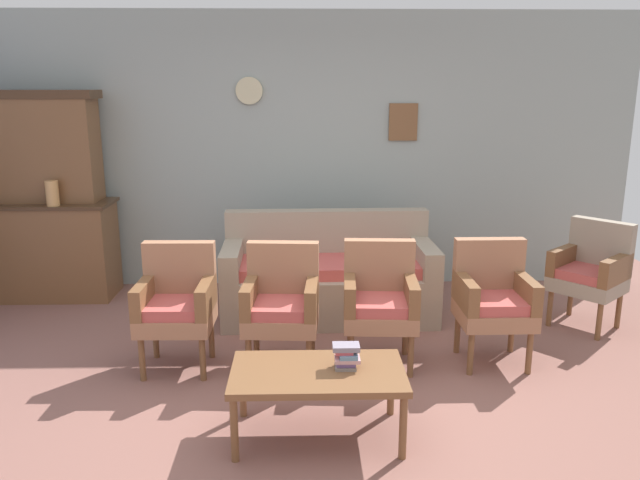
{
  "coord_description": "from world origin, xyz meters",
  "views": [
    {
      "loc": [
        -0.08,
        -3.61,
        2.01
      ],
      "look_at": [
        0.04,
        1.03,
        0.85
      ],
      "focal_mm": 35.05,
      "sensor_mm": 36.0,
      "label": 1
    }
  ],
  "objects_px": {
    "floral_couch": "(329,279)",
    "armchair_by_doorway": "(282,301)",
    "armchair_near_cabinet": "(177,301)",
    "armchair_near_couch_end": "(380,298)",
    "wingback_chair_by_fireplace": "(591,269)",
    "book_stack_on_table": "(346,356)",
    "side_cabinet": "(55,250)",
    "vase_on_cabinet": "(52,193)",
    "armchair_row_middle": "(493,297)",
    "coffee_table": "(318,377)"
  },
  "relations": [
    {
      "from": "floral_couch",
      "to": "side_cabinet",
      "type": "bearing_deg",
      "value": 167.6
    },
    {
      "from": "floral_couch",
      "to": "armchair_near_cabinet",
      "type": "relative_size",
      "value": 2.07
    },
    {
      "from": "armchair_near_couch_end",
      "to": "coffee_table",
      "type": "xyz_separation_m",
      "value": [
        -0.47,
        -1.0,
        -0.12
      ]
    },
    {
      "from": "armchair_row_middle",
      "to": "wingback_chair_by_fireplace",
      "type": "height_order",
      "value": "same"
    },
    {
      "from": "floral_couch",
      "to": "book_stack_on_table",
      "type": "distance_m",
      "value": 1.98
    },
    {
      "from": "floral_couch",
      "to": "coffee_table",
      "type": "xyz_separation_m",
      "value": [
        -0.14,
        -2.0,
        0.05
      ]
    },
    {
      "from": "armchair_near_cabinet",
      "to": "armchair_near_couch_end",
      "type": "bearing_deg",
      "value": 0.82
    },
    {
      "from": "side_cabinet",
      "to": "book_stack_on_table",
      "type": "distance_m",
      "value": 3.67
    },
    {
      "from": "side_cabinet",
      "to": "coffee_table",
      "type": "height_order",
      "value": "side_cabinet"
    },
    {
      "from": "armchair_near_cabinet",
      "to": "book_stack_on_table",
      "type": "bearing_deg",
      "value": -39.47
    },
    {
      "from": "armchair_near_cabinet",
      "to": "armchair_near_couch_end",
      "type": "xyz_separation_m",
      "value": [
        1.46,
        0.02,
        0.0
      ]
    },
    {
      "from": "armchair_near_couch_end",
      "to": "book_stack_on_table",
      "type": "height_order",
      "value": "armchair_near_couch_end"
    },
    {
      "from": "floral_couch",
      "to": "wingback_chair_by_fireplace",
      "type": "distance_m",
      "value": 2.22
    },
    {
      "from": "armchair_near_couch_end",
      "to": "coffee_table",
      "type": "height_order",
      "value": "armchair_near_couch_end"
    },
    {
      "from": "armchair_by_doorway",
      "to": "coffee_table",
      "type": "bearing_deg",
      "value": -75.95
    },
    {
      "from": "wingback_chair_by_fireplace",
      "to": "book_stack_on_table",
      "type": "relative_size",
      "value": 5.71
    },
    {
      "from": "floral_couch",
      "to": "coffee_table",
      "type": "distance_m",
      "value": 2.01
    },
    {
      "from": "vase_on_cabinet",
      "to": "armchair_by_doorway",
      "type": "bearing_deg",
      "value": -34.11
    },
    {
      "from": "armchair_row_middle",
      "to": "side_cabinet",
      "type": "bearing_deg",
      "value": 157.53
    },
    {
      "from": "coffee_table",
      "to": "book_stack_on_table",
      "type": "height_order",
      "value": "book_stack_on_table"
    },
    {
      "from": "side_cabinet",
      "to": "armchair_row_middle",
      "type": "distance_m",
      "value": 4.09
    },
    {
      "from": "side_cabinet",
      "to": "vase_on_cabinet",
      "type": "distance_m",
      "value": 0.62
    },
    {
      "from": "floral_couch",
      "to": "book_stack_on_table",
      "type": "height_order",
      "value": "floral_couch"
    },
    {
      "from": "floral_couch",
      "to": "vase_on_cabinet",
      "type": "bearing_deg",
      "value": 171.11
    },
    {
      "from": "floral_couch",
      "to": "armchair_by_doorway",
      "type": "height_order",
      "value": "same"
    },
    {
      "from": "side_cabinet",
      "to": "floral_couch",
      "type": "distance_m",
      "value": 2.68
    },
    {
      "from": "armchair_row_middle",
      "to": "book_stack_on_table",
      "type": "distance_m",
      "value": 1.51
    },
    {
      "from": "armchair_row_middle",
      "to": "armchair_near_couch_end",
      "type": "bearing_deg",
      "value": -179.02
    },
    {
      "from": "wingback_chair_by_fireplace",
      "to": "coffee_table",
      "type": "distance_m",
      "value": 2.88
    },
    {
      "from": "wingback_chair_by_fireplace",
      "to": "side_cabinet",
      "type": "bearing_deg",
      "value": 169.4
    },
    {
      "from": "floral_couch",
      "to": "coffee_table",
      "type": "bearing_deg",
      "value": -94.07
    },
    {
      "from": "armchair_near_couch_end",
      "to": "side_cabinet",
      "type": "bearing_deg",
      "value": 151.82
    },
    {
      "from": "floral_couch",
      "to": "armchair_by_doorway",
      "type": "distance_m",
      "value": 1.13
    },
    {
      "from": "side_cabinet",
      "to": "floral_couch",
      "type": "bearing_deg",
      "value": -12.4
    },
    {
      "from": "armchair_by_doorway",
      "to": "book_stack_on_table",
      "type": "height_order",
      "value": "armchair_by_doorway"
    },
    {
      "from": "wingback_chair_by_fireplace",
      "to": "book_stack_on_table",
      "type": "xyz_separation_m",
      "value": [
        -2.17,
        -1.65,
        -0.01
      ]
    },
    {
      "from": "armchair_row_middle",
      "to": "coffee_table",
      "type": "xyz_separation_m",
      "value": [
        -1.31,
        -1.01,
        -0.12
      ]
    },
    {
      "from": "armchair_by_doorway",
      "to": "armchair_row_middle",
      "type": "height_order",
      "value": "same"
    },
    {
      "from": "floral_couch",
      "to": "armchair_row_middle",
      "type": "bearing_deg",
      "value": -40.3
    },
    {
      "from": "side_cabinet",
      "to": "wingback_chair_by_fireplace",
      "type": "xyz_separation_m",
      "value": [
        4.81,
        -0.9,
        0.03
      ]
    },
    {
      "from": "side_cabinet",
      "to": "wingback_chair_by_fireplace",
      "type": "distance_m",
      "value": 4.89
    },
    {
      "from": "floral_couch",
      "to": "armchair_near_couch_end",
      "type": "bearing_deg",
      "value": -71.72
    },
    {
      "from": "side_cabinet",
      "to": "armchair_near_couch_end",
      "type": "relative_size",
      "value": 1.28
    },
    {
      "from": "armchair_near_cabinet",
      "to": "wingback_chair_by_fireplace",
      "type": "height_order",
      "value": "same"
    },
    {
      "from": "armchair_by_doorway",
      "to": "armchair_row_middle",
      "type": "relative_size",
      "value": 1.0
    },
    {
      "from": "armchair_near_cabinet",
      "to": "book_stack_on_table",
      "type": "xyz_separation_m",
      "value": [
        1.15,
        -0.95,
        -0.01
      ]
    },
    {
      "from": "armchair_by_doorway",
      "to": "coffee_table",
      "type": "height_order",
      "value": "armchair_by_doorway"
    },
    {
      "from": "vase_on_cabinet",
      "to": "armchair_row_middle",
      "type": "height_order",
      "value": "vase_on_cabinet"
    },
    {
      "from": "armchair_row_middle",
      "to": "coffee_table",
      "type": "height_order",
      "value": "armchair_row_middle"
    },
    {
      "from": "side_cabinet",
      "to": "armchair_near_cabinet",
      "type": "bearing_deg",
      "value": -47.16
    }
  ]
}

